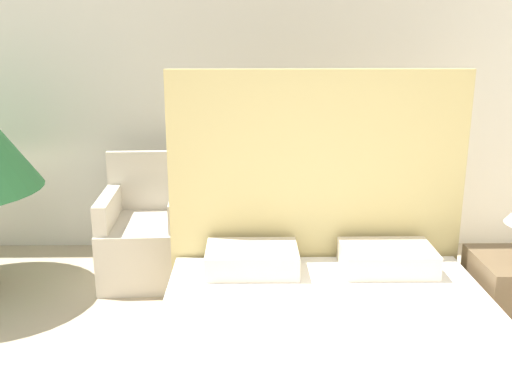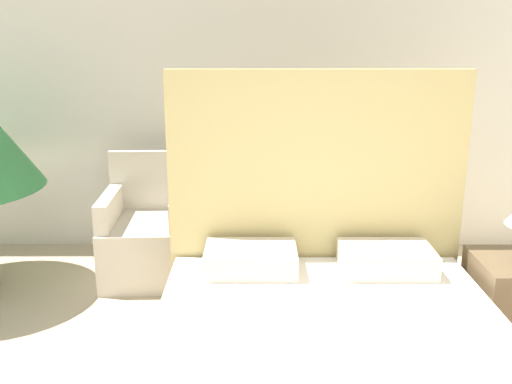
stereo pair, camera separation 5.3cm
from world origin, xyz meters
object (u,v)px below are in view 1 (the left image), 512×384
armchair_near_window_left (145,240)px  side_table (208,246)px  bed (337,368)px  armchair_near_window_right (270,239)px

armchair_near_window_left → side_table: size_ratio=1.87×
bed → armchair_near_window_left: (-1.19, 1.72, 0.00)m
armchair_near_window_right → armchair_near_window_left: bearing=-176.5°
armchair_near_window_left → bed: bearing=-57.8°
bed → armchair_near_window_left: bed is taller
armchair_near_window_right → side_table: armchair_near_window_right is taller
side_table → bed: bearing=-66.9°
armchair_near_window_left → armchair_near_window_right: size_ratio=1.00×
armchair_near_window_left → side_table: bearing=-5.5°
bed → armchair_near_window_right: (-0.25, 1.72, 0.00)m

